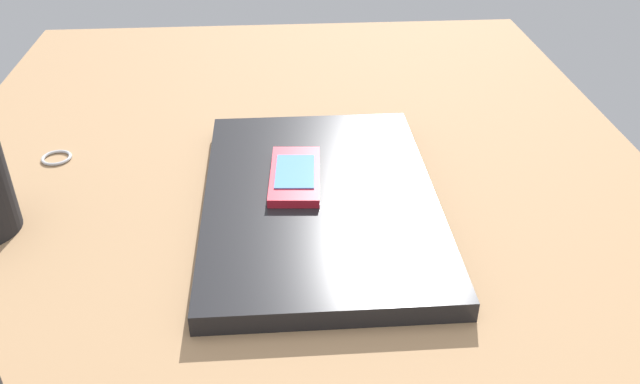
% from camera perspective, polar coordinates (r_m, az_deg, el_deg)
% --- Properties ---
extents(desk_surface, '(1.20, 0.80, 0.03)m').
position_cam_1_polar(desk_surface, '(0.65, -1.88, -4.14)').
color(desk_surface, '#9E7751').
rests_on(desk_surface, ground).
extents(laptop_closed, '(0.34, 0.23, 0.02)m').
position_cam_1_polar(laptop_closed, '(0.66, -0.00, -0.74)').
color(laptop_closed, black).
rests_on(laptop_closed, desk_surface).
extents(cell_phone_on_laptop, '(0.11, 0.06, 0.01)m').
position_cam_1_polar(cell_phone_on_laptop, '(0.68, -1.75, 1.45)').
color(cell_phone_on_laptop, red).
rests_on(cell_phone_on_laptop, laptop_closed).
extents(key_ring, '(0.03, 0.03, 0.00)m').
position_cam_1_polar(key_ring, '(0.81, -21.62, 2.74)').
color(key_ring, silver).
rests_on(key_ring, desk_surface).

